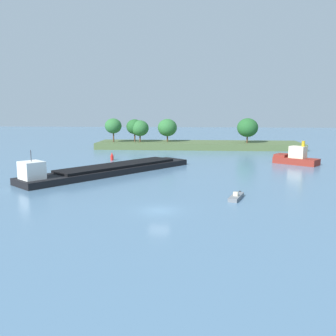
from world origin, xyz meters
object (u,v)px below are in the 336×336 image
(tugboat, at_px, (296,158))
(channel_buoy_red, at_px, (112,157))
(cargo_barge, at_px, (108,169))
(fishing_skiff, at_px, (236,197))

(tugboat, distance_m, channel_buoy_red, 41.96)
(cargo_barge, relative_size, fishing_skiff, 6.61)
(cargo_barge, xyz_separation_m, tugboat, (38.38, 15.31, 0.46))
(tugboat, height_order, channel_buoy_red, tugboat)
(cargo_barge, xyz_separation_m, fishing_skiff, (21.85, -17.45, -0.61))
(tugboat, bearing_deg, fishing_skiff, -116.77)
(cargo_barge, xyz_separation_m, channel_buoy_red, (-3.48, 18.15, -0.08))
(tugboat, bearing_deg, channel_buoy_red, 176.13)
(fishing_skiff, distance_m, channel_buoy_red, 43.69)
(tugboat, bearing_deg, cargo_barge, -158.25)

